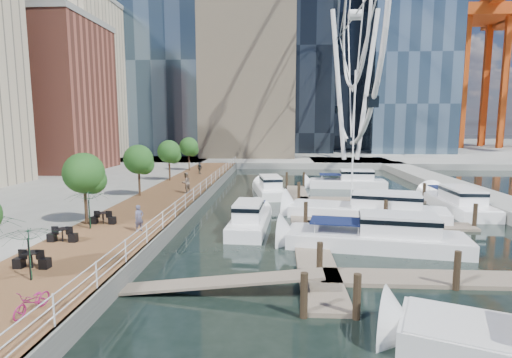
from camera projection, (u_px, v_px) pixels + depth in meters
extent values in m
plane|color=black|center=(259.00, 263.00, 21.41)|extent=(520.00, 520.00, 0.00)
cube|color=brown|center=(169.00, 200.00, 36.68)|extent=(6.00, 60.00, 1.00)
cube|color=#595954|center=(202.00, 200.00, 36.51)|extent=(0.25, 60.00, 1.00)
cube|color=gray|center=(275.00, 147.00, 122.23)|extent=(200.00, 114.00, 1.00)
cube|color=gray|center=(468.00, 193.00, 40.02)|extent=(4.00, 60.00, 1.00)
cube|color=gray|center=(350.00, 163.00, 72.00)|extent=(14.00, 12.00, 1.00)
cube|color=#6D6051|center=(304.00, 218.00, 31.12)|extent=(2.00, 32.00, 0.20)
cube|color=#6D6051|center=(446.00, 279.00, 18.92)|extent=(12.00, 2.00, 0.20)
cube|color=#6D6051|center=(389.00, 226.00, 28.81)|extent=(12.00, 2.00, 0.20)
cube|color=#6D6051|center=(361.00, 200.00, 38.70)|extent=(12.00, 2.00, 0.20)
cube|color=brown|center=(55.00, 98.00, 55.20)|extent=(12.00, 14.00, 20.00)
cube|color=#BCAD8E|center=(71.00, 81.00, 70.81)|extent=(14.00, 16.00, 28.00)
cylinder|color=white|center=(339.00, 86.00, 70.29)|extent=(0.80, 0.80, 26.00)
cylinder|color=white|center=(367.00, 86.00, 70.01)|extent=(0.80, 0.80, 26.00)
torus|color=white|center=(355.00, 15.00, 68.51)|extent=(0.70, 44.70, 44.70)
cylinder|color=#3F2B1C|center=(86.00, 205.00, 25.70)|extent=(0.20, 0.20, 2.40)
sphere|color=#265B1E|center=(84.00, 173.00, 25.41)|extent=(2.60, 2.60, 2.60)
cylinder|color=#3F2B1C|center=(139.00, 183.00, 35.59)|extent=(0.20, 0.20, 2.40)
sphere|color=#265B1E|center=(138.00, 159.00, 35.30)|extent=(2.60, 2.60, 2.60)
cylinder|color=#3F2B1C|center=(170.00, 170.00, 45.48)|extent=(0.20, 0.20, 2.40)
sphere|color=#265B1E|center=(169.00, 152.00, 45.19)|extent=(2.60, 2.60, 2.60)
cylinder|color=#3F2B1C|center=(189.00, 162.00, 55.37)|extent=(0.20, 0.20, 2.40)
sphere|color=#265B1E|center=(189.00, 147.00, 55.08)|extent=(2.60, 2.60, 2.60)
imported|color=maroon|center=(33.00, 301.00, 13.52)|extent=(0.81, 1.72, 0.87)
imported|color=#52526E|center=(139.00, 218.00, 23.89)|extent=(0.67, 0.70, 1.61)
imported|color=#7E6857|center=(186.00, 183.00, 37.30)|extent=(1.16, 1.19, 1.93)
imported|color=#2D3439|center=(200.00, 168.00, 51.53)|extent=(0.93, 0.89, 1.55)
imported|color=#0F3720|center=(29.00, 254.00, 16.31)|extent=(2.65, 2.69, 2.23)
imported|color=black|center=(89.00, 210.00, 24.40)|extent=(3.28, 3.31, 2.38)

